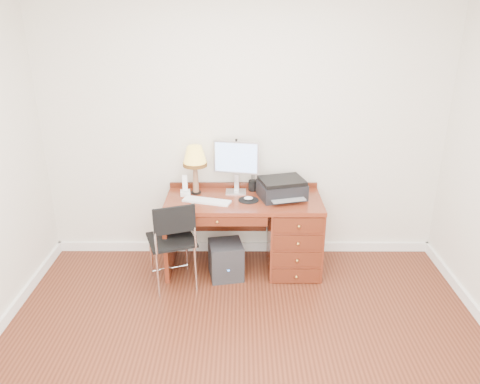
{
  "coord_description": "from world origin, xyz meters",
  "views": [
    {
      "loc": [
        -0.02,
        -2.74,
        2.49
      ],
      "look_at": [
        -0.03,
        1.2,
        0.9
      ],
      "focal_mm": 35.0,
      "sensor_mm": 36.0,
      "label": 1
    }
  ],
  "objects_px": {
    "desk": "(276,230)",
    "phone": "(185,189)",
    "chair": "(170,237)",
    "monitor": "(236,160)",
    "equipment_box": "(226,260)",
    "printer": "(282,188)",
    "leg_lamp": "(195,159)"
  },
  "relations": [
    {
      "from": "desk",
      "to": "phone",
      "type": "distance_m",
      "value": 0.98
    },
    {
      "from": "phone",
      "to": "chair",
      "type": "bearing_deg",
      "value": -109.37
    },
    {
      "from": "chair",
      "to": "phone",
      "type": "bearing_deg",
      "value": 58.58
    },
    {
      "from": "desk",
      "to": "phone",
      "type": "height_order",
      "value": "phone"
    },
    {
      "from": "monitor",
      "to": "equipment_box",
      "type": "xyz_separation_m",
      "value": [
        -0.1,
        -0.37,
        -0.9
      ]
    },
    {
      "from": "monitor",
      "to": "equipment_box",
      "type": "bearing_deg",
      "value": -92.9
    },
    {
      "from": "monitor",
      "to": "chair",
      "type": "relative_size",
      "value": 0.59
    },
    {
      "from": "desk",
      "to": "printer",
      "type": "height_order",
      "value": "printer"
    },
    {
      "from": "leg_lamp",
      "to": "chair",
      "type": "distance_m",
      "value": 0.79
    },
    {
      "from": "printer",
      "to": "equipment_box",
      "type": "height_order",
      "value": "printer"
    },
    {
      "from": "phone",
      "to": "chair",
      "type": "height_order",
      "value": "phone"
    },
    {
      "from": "desk",
      "to": "phone",
      "type": "xyz_separation_m",
      "value": [
        -0.89,
        0.1,
        0.4
      ]
    },
    {
      "from": "desk",
      "to": "printer",
      "type": "xyz_separation_m",
      "value": [
        0.05,
        0.04,
        0.43
      ]
    },
    {
      "from": "monitor",
      "to": "phone",
      "type": "distance_m",
      "value": 0.57
    },
    {
      "from": "monitor",
      "to": "chair",
      "type": "height_order",
      "value": "monitor"
    },
    {
      "from": "desk",
      "to": "monitor",
      "type": "relative_size",
      "value": 2.89
    },
    {
      "from": "desk",
      "to": "leg_lamp",
      "type": "height_order",
      "value": "leg_lamp"
    },
    {
      "from": "chair",
      "to": "leg_lamp",
      "type": "bearing_deg",
      "value": 49.01
    },
    {
      "from": "printer",
      "to": "equipment_box",
      "type": "relative_size",
      "value": 1.37
    },
    {
      "from": "leg_lamp",
      "to": "phone",
      "type": "distance_m",
      "value": 0.31
    },
    {
      "from": "monitor",
      "to": "leg_lamp",
      "type": "relative_size",
      "value": 1.08
    },
    {
      "from": "printer",
      "to": "chair",
      "type": "distance_m",
      "value": 1.16
    },
    {
      "from": "printer",
      "to": "chair",
      "type": "xyz_separation_m",
      "value": [
        -1.03,
        -0.41,
        -0.31
      ]
    },
    {
      "from": "leg_lamp",
      "to": "phone",
      "type": "bearing_deg",
      "value": -156.84
    },
    {
      "from": "phone",
      "to": "chair",
      "type": "relative_size",
      "value": 0.23
    },
    {
      "from": "monitor",
      "to": "chair",
      "type": "distance_m",
      "value": 0.98
    },
    {
      "from": "printer",
      "to": "phone",
      "type": "distance_m",
      "value": 0.94
    },
    {
      "from": "monitor",
      "to": "leg_lamp",
      "type": "xyz_separation_m",
      "value": [
        -0.39,
        -0.05,
        0.03
      ]
    },
    {
      "from": "equipment_box",
      "to": "monitor",
      "type": "bearing_deg",
      "value": 64.75
    },
    {
      "from": "printer",
      "to": "chair",
      "type": "height_order",
      "value": "printer"
    },
    {
      "from": "phone",
      "to": "equipment_box",
      "type": "xyz_separation_m",
      "value": [
        0.4,
        -0.27,
        -0.63
      ]
    },
    {
      "from": "leg_lamp",
      "to": "phone",
      "type": "relative_size",
      "value": 2.37
    }
  ]
}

